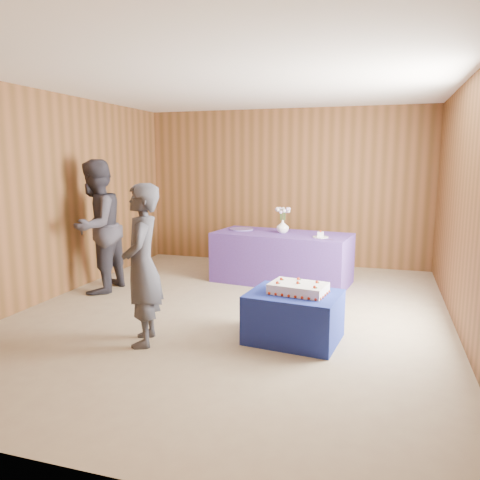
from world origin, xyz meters
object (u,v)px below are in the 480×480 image
at_px(serving_table, 282,258).
at_px(guest_left, 142,265).
at_px(sheet_cake, 298,288).
at_px(vase, 283,226).
at_px(cake_table, 294,317).
at_px(guest_right, 96,227).

relative_size(serving_table, guest_left, 1.24).
relative_size(sheet_cake, vase, 3.27).
xyz_separation_m(cake_table, guest_right, (-2.95, 0.99, 0.67)).
distance_m(vase, guest_left, 2.90).
bearing_deg(vase, cake_table, -75.07).
relative_size(cake_table, guest_left, 0.56).
bearing_deg(cake_table, sheet_cake, 24.71).
relative_size(serving_table, guest_right, 1.09).
bearing_deg(sheet_cake, serving_table, 115.34).
height_order(vase, guest_right, guest_right).
distance_m(sheet_cake, guest_left, 1.57).
height_order(sheet_cake, guest_left, guest_left).
bearing_deg(guest_right, serving_table, 115.75).
bearing_deg(guest_left, sheet_cake, 88.64).
relative_size(vase, guest_left, 0.12).
bearing_deg(serving_table, guest_right, -144.55).
xyz_separation_m(vase, guest_left, (-0.82, -2.78, -0.04)).
relative_size(cake_table, guest_right, 0.49).
xyz_separation_m(guest_left, guest_right, (-1.52, 1.50, 0.11)).
xyz_separation_m(sheet_cake, guest_left, (-1.46, -0.52, 0.25)).
distance_m(serving_table, sheet_cake, 2.32).
bearing_deg(serving_table, sheet_cake, -66.55).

